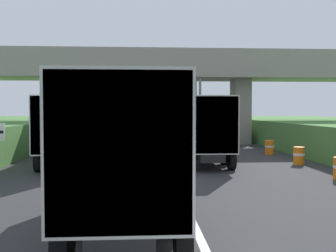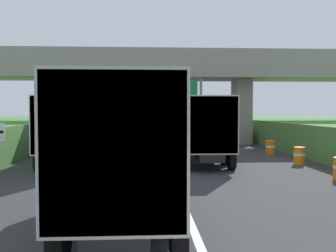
% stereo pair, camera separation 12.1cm
% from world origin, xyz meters
% --- Properties ---
extents(lane_centre_stripe, '(0.20, 86.12, 0.01)m').
position_xyz_m(lane_centre_stripe, '(0.00, 23.06, 0.00)').
color(lane_centre_stripe, white).
rests_on(lane_centre_stripe, ground).
extents(overpass_bridge, '(40.00, 4.80, 7.51)m').
position_xyz_m(overpass_bridge, '(0.00, 28.82, 5.63)').
color(overpass_bridge, gray).
rests_on(overpass_bridge, ground).
extents(overhead_highway_sign, '(5.88, 0.18, 5.01)m').
position_xyz_m(overhead_highway_sign, '(0.00, 24.55, 3.67)').
color(overhead_highway_sign, slate).
rests_on(overhead_highway_sign, ground).
extents(truck_red, '(2.44, 7.30, 3.44)m').
position_xyz_m(truck_red, '(1.81, 16.86, 1.93)').
color(truck_red, black).
rests_on(truck_red, ground).
extents(truck_black, '(2.44, 7.30, 3.44)m').
position_xyz_m(truck_black, '(-1.92, 50.70, 1.93)').
color(truck_black, black).
rests_on(truck_black, ground).
extents(truck_white, '(2.44, 7.30, 3.44)m').
position_xyz_m(truck_white, '(-4.87, 16.87, 1.93)').
color(truck_white, black).
rests_on(truck_white, ground).
extents(truck_silver, '(2.44, 7.30, 3.44)m').
position_xyz_m(truck_silver, '(-1.59, 5.83, 1.93)').
color(truck_silver, black).
rests_on(truck_silver, ground).
extents(car_blue, '(1.86, 4.10, 1.72)m').
position_xyz_m(car_blue, '(-5.10, 23.85, 0.86)').
color(car_blue, '#233D9E').
rests_on(car_blue, ground).
extents(construction_barrel_2, '(0.57, 0.57, 0.90)m').
position_xyz_m(construction_barrel_2, '(6.73, 16.13, 0.46)').
color(construction_barrel_2, orange).
rests_on(construction_barrel_2, ground).
extents(construction_barrel_3, '(0.57, 0.57, 0.90)m').
position_xyz_m(construction_barrel_3, '(6.64, 20.55, 0.46)').
color(construction_barrel_3, orange).
rests_on(construction_barrel_3, ground).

